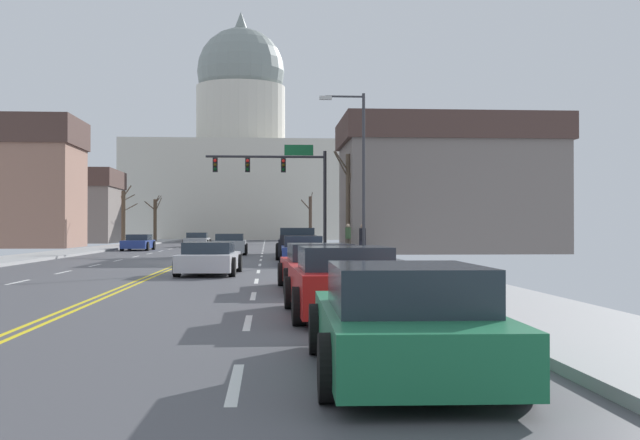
{
  "coord_description": "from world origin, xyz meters",
  "views": [
    {
      "loc": [
        3.83,
        -37.47,
        1.6
      ],
      "look_at": [
        8.23,
        28.65,
        2.26
      ],
      "focal_mm": 44.38,
      "sensor_mm": 36.0,
      "label": 1
    }
  ],
  "objects_px": {
    "sedan_near_04": "(318,268)",
    "signal_gantry": "(282,174)",
    "sedan_oncoming_01": "(197,240)",
    "sedan_oncoming_00": "(138,243)",
    "street_lamp_right": "(358,161)",
    "pickup_truck_near_01": "(297,245)",
    "sedan_near_05": "(342,283)",
    "pedestrian_00": "(362,239)",
    "sedan_near_03": "(209,259)",
    "pedestrian_01": "(348,237)",
    "sedan_near_02": "(303,251)",
    "sedan_near_00": "(230,245)",
    "sedan_near_06": "(404,322)"
  },
  "relations": [
    {
      "from": "sedan_near_04",
      "to": "signal_gantry",
      "type": "bearing_deg",
      "value": 90.61
    },
    {
      "from": "sedan_oncoming_00",
      "to": "pedestrian_00",
      "type": "distance_m",
      "value": 22.38
    },
    {
      "from": "sedan_near_04",
      "to": "sedan_near_03",
      "type": "bearing_deg",
      "value": 114.92
    },
    {
      "from": "street_lamp_right",
      "to": "sedan_near_00",
      "type": "bearing_deg",
      "value": 118.29
    },
    {
      "from": "pedestrian_01",
      "to": "sedan_near_03",
      "type": "bearing_deg",
      "value": -109.75
    },
    {
      "from": "signal_gantry",
      "to": "sedan_near_04",
      "type": "height_order",
      "value": "signal_gantry"
    },
    {
      "from": "signal_gantry",
      "to": "sedan_oncoming_00",
      "type": "distance_m",
      "value": 12.29
    },
    {
      "from": "pickup_truck_near_01",
      "to": "sedan_oncoming_00",
      "type": "bearing_deg",
      "value": 123.39
    },
    {
      "from": "pedestrian_00",
      "to": "sedan_near_02",
      "type": "bearing_deg",
      "value": -123.07
    },
    {
      "from": "sedan_near_04",
      "to": "sedan_oncoming_01",
      "type": "distance_m",
      "value": 46.84
    },
    {
      "from": "pickup_truck_near_01",
      "to": "pedestrian_01",
      "type": "relative_size",
      "value": 3.19
    },
    {
      "from": "sedan_near_06",
      "to": "pedestrian_01",
      "type": "distance_m",
      "value": 37.78
    },
    {
      "from": "sedan_oncoming_00",
      "to": "pedestrian_00",
      "type": "xyz_separation_m",
      "value": [
        13.95,
        -17.49,
        0.52
      ]
    },
    {
      "from": "sedan_near_06",
      "to": "signal_gantry",
      "type": "bearing_deg",
      "value": 90.67
    },
    {
      "from": "signal_gantry",
      "to": "sedan_near_03",
      "type": "xyz_separation_m",
      "value": [
        -2.97,
        -24.4,
        -4.6
      ]
    },
    {
      "from": "sedan_near_02",
      "to": "sedan_oncoming_00",
      "type": "bearing_deg",
      "value": 115.52
    },
    {
      "from": "signal_gantry",
      "to": "pedestrian_00",
      "type": "distance_m",
      "value": 13.52
    },
    {
      "from": "sedan_near_04",
      "to": "sedan_near_06",
      "type": "relative_size",
      "value": 1.04
    },
    {
      "from": "sedan_near_02",
      "to": "sedan_near_03",
      "type": "bearing_deg",
      "value": -116.43
    },
    {
      "from": "street_lamp_right",
      "to": "pedestrian_00",
      "type": "height_order",
      "value": "street_lamp_right"
    },
    {
      "from": "sedan_oncoming_01",
      "to": "sedan_near_02",
      "type": "bearing_deg",
      "value": -76.96
    },
    {
      "from": "sedan_near_02",
      "to": "signal_gantry",
      "type": "bearing_deg",
      "value": 91.9
    },
    {
      "from": "sedan_near_05",
      "to": "pedestrian_00",
      "type": "height_order",
      "value": "pedestrian_00"
    },
    {
      "from": "signal_gantry",
      "to": "sedan_near_02",
      "type": "distance_m",
      "value": 17.88
    },
    {
      "from": "sedan_near_06",
      "to": "pedestrian_00",
      "type": "bearing_deg",
      "value": 83.93
    },
    {
      "from": "signal_gantry",
      "to": "sedan_near_00",
      "type": "distance_m",
      "value": 7.04
    },
    {
      "from": "sedan_near_02",
      "to": "sedan_near_05",
      "type": "height_order",
      "value": "sedan_near_05"
    },
    {
      "from": "pickup_truck_near_01",
      "to": "sedan_oncoming_01",
      "type": "bearing_deg",
      "value": 106.0
    },
    {
      "from": "pickup_truck_near_01",
      "to": "sedan_near_06",
      "type": "relative_size",
      "value": 1.21
    },
    {
      "from": "sedan_near_06",
      "to": "pedestrian_01",
      "type": "bearing_deg",
      "value": 85.07
    },
    {
      "from": "signal_gantry",
      "to": "pedestrian_01",
      "type": "bearing_deg",
      "value": -56.46
    },
    {
      "from": "sedan_near_06",
      "to": "sedan_oncoming_00",
      "type": "height_order",
      "value": "sedan_near_06"
    },
    {
      "from": "sedan_near_03",
      "to": "sedan_oncoming_00",
      "type": "distance_m",
      "value": 30.44
    },
    {
      "from": "sedan_near_03",
      "to": "sedan_oncoming_01",
      "type": "bearing_deg",
      "value": 95.66
    },
    {
      "from": "street_lamp_right",
      "to": "sedan_oncoming_01",
      "type": "xyz_separation_m",
      "value": [
        -9.98,
        30.87,
        -4.07
      ]
    },
    {
      "from": "sedan_oncoming_01",
      "to": "sedan_near_03",
      "type": "bearing_deg",
      "value": -84.34
    },
    {
      "from": "street_lamp_right",
      "to": "sedan_near_06",
      "type": "bearing_deg",
      "value": -95.51
    },
    {
      "from": "street_lamp_right",
      "to": "sedan_near_04",
      "type": "xyz_separation_m",
      "value": [
        -2.79,
        -15.41,
        -4.06
      ]
    },
    {
      "from": "signal_gantry",
      "to": "sedan_oncoming_00",
      "type": "relative_size",
      "value": 1.74
    },
    {
      "from": "signal_gantry",
      "to": "sedan_near_02",
      "type": "bearing_deg",
      "value": -88.1
    },
    {
      "from": "sedan_near_00",
      "to": "sedan_oncoming_00",
      "type": "height_order",
      "value": "sedan_near_00"
    },
    {
      "from": "street_lamp_right",
      "to": "pickup_truck_near_01",
      "type": "xyz_separation_m",
      "value": [
        -2.56,
        5.02,
        -3.9
      ]
    },
    {
      "from": "sedan_near_03",
      "to": "pedestrian_01",
      "type": "distance_m",
      "value": 19.91
    },
    {
      "from": "signal_gantry",
      "to": "pickup_truck_near_01",
      "type": "xyz_separation_m",
      "value": [
        0.57,
        -11.08,
        -4.41
      ]
    },
    {
      "from": "sedan_near_05",
      "to": "pedestrian_01",
      "type": "xyz_separation_m",
      "value": [
        3.38,
        31.94,
        0.5
      ]
    },
    {
      "from": "pickup_truck_near_01",
      "to": "pedestrian_01",
      "type": "bearing_deg",
      "value": 59.5
    },
    {
      "from": "sedan_near_00",
      "to": "sedan_near_05",
      "type": "bearing_deg",
      "value": -83.85
    },
    {
      "from": "sedan_near_05",
      "to": "pedestrian_00",
      "type": "bearing_deg",
      "value": 82.29
    },
    {
      "from": "street_lamp_right",
      "to": "sedan_near_03",
      "type": "distance_m",
      "value": 11.08
    },
    {
      "from": "sedan_near_04",
      "to": "sedan_near_02",
      "type": "bearing_deg",
      "value": 89.05
    }
  ]
}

